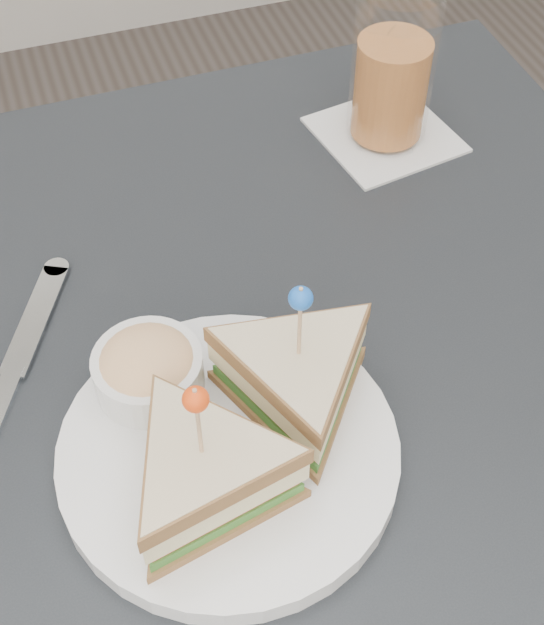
% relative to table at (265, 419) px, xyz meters
% --- Properties ---
extents(table, '(0.80, 0.80, 0.75)m').
position_rel_table_xyz_m(table, '(0.00, 0.00, 0.00)').
color(table, black).
rests_on(table, ground).
extents(plate_meal, '(0.31, 0.31, 0.14)m').
position_rel_table_xyz_m(plate_meal, '(-0.04, -0.07, 0.12)').
color(plate_meal, white).
rests_on(plate_meal, table).
extents(cutlery_knife, '(0.12, 0.20, 0.01)m').
position_rel_table_xyz_m(cutlery_knife, '(-0.19, 0.06, 0.08)').
color(cutlery_knife, white).
rests_on(cutlery_knife, table).
extents(drink_set, '(0.14, 0.14, 0.16)m').
position_rel_table_xyz_m(drink_set, '(0.21, 0.24, 0.15)').
color(drink_set, silver).
rests_on(drink_set, table).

